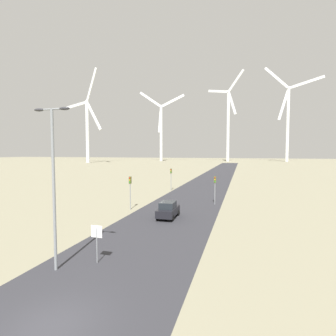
{
  "coord_description": "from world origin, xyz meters",
  "views": [
    {
      "loc": [
        7.64,
        -8.86,
        7.35
      ],
      "look_at": [
        0.0,
        18.02,
        5.62
      ],
      "focal_mm": 28.0,
      "sensor_mm": 36.0,
      "label": 1
    }
  ],
  "objects_px": {
    "traffic_light_post_mid_left": "(171,174)",
    "car_approaching": "(168,210)",
    "streetlamp": "(53,171)",
    "traffic_light_post_near_right": "(215,184)",
    "traffic_light_post_near_left": "(130,185)",
    "wind_turbine_far_left": "(87,124)",
    "wind_turbine_left": "(161,127)",
    "wind_turbine_right": "(288,117)",
    "stop_sign_near": "(97,237)",
    "wind_turbine_center": "(228,120)"
  },
  "relations": [
    {
      "from": "streetlamp",
      "to": "wind_turbine_far_left",
      "type": "xyz_separation_m",
      "value": [
        -89.23,
        141.75,
        19.75
      ]
    },
    {
      "from": "traffic_light_post_near_left",
      "to": "wind_turbine_left",
      "type": "height_order",
      "value": "wind_turbine_left"
    },
    {
      "from": "stop_sign_near",
      "to": "traffic_light_post_near_right",
      "type": "bearing_deg",
      "value": 75.64
    },
    {
      "from": "traffic_light_post_near_left",
      "to": "traffic_light_post_mid_left",
      "type": "height_order",
      "value": "traffic_light_post_near_left"
    },
    {
      "from": "stop_sign_near",
      "to": "wind_turbine_far_left",
      "type": "xyz_separation_m",
      "value": [
        -91.16,
        140.16,
        24.19
      ]
    },
    {
      "from": "stop_sign_near",
      "to": "wind_turbine_left",
      "type": "bearing_deg",
      "value": 106.09
    },
    {
      "from": "stop_sign_near",
      "to": "traffic_light_post_mid_left",
      "type": "xyz_separation_m",
      "value": [
        -3.86,
        32.82,
        1.28
      ]
    },
    {
      "from": "traffic_light_post_near_left",
      "to": "traffic_light_post_mid_left",
      "type": "bearing_deg",
      "value": 87.94
    },
    {
      "from": "car_approaching",
      "to": "wind_turbine_right",
      "type": "height_order",
      "value": "wind_turbine_right"
    },
    {
      "from": "traffic_light_post_mid_left",
      "to": "stop_sign_near",
      "type": "bearing_deg",
      "value": -83.3
    },
    {
      "from": "stop_sign_near",
      "to": "car_approaching",
      "type": "relative_size",
      "value": 0.61
    },
    {
      "from": "wind_turbine_far_left",
      "to": "wind_turbine_center",
      "type": "distance_m",
      "value": 102.67
    },
    {
      "from": "stop_sign_near",
      "to": "traffic_light_post_mid_left",
      "type": "bearing_deg",
      "value": 96.7
    },
    {
      "from": "stop_sign_near",
      "to": "traffic_light_post_mid_left",
      "type": "height_order",
      "value": "traffic_light_post_mid_left"
    },
    {
      "from": "traffic_light_post_near_left",
      "to": "stop_sign_near",
      "type": "bearing_deg",
      "value": -73.75
    },
    {
      "from": "traffic_light_post_mid_left",
      "to": "wind_turbine_far_left",
      "type": "height_order",
      "value": "wind_turbine_far_left"
    },
    {
      "from": "traffic_light_post_mid_left",
      "to": "wind_turbine_center",
      "type": "distance_m",
      "value": 159.9
    },
    {
      "from": "traffic_light_post_near_right",
      "to": "wind_turbine_center",
      "type": "distance_m",
      "value": 171.13
    },
    {
      "from": "traffic_light_post_mid_left",
      "to": "traffic_light_post_near_left",
      "type": "bearing_deg",
      "value": -92.06
    },
    {
      "from": "wind_turbine_center",
      "to": "streetlamp",
      "type": "bearing_deg",
      "value": -90.08
    },
    {
      "from": "traffic_light_post_near_right",
      "to": "car_approaching",
      "type": "xyz_separation_m",
      "value": [
        -4.25,
        -8.88,
        -1.98
      ]
    },
    {
      "from": "traffic_light_post_near_left",
      "to": "car_approaching",
      "type": "distance_m",
      "value": 6.72
    },
    {
      "from": "traffic_light_post_near_right",
      "to": "car_approaching",
      "type": "distance_m",
      "value": 10.05
    },
    {
      "from": "traffic_light_post_mid_left",
      "to": "wind_turbine_left",
      "type": "relative_size",
      "value": 0.08
    },
    {
      "from": "traffic_light_post_mid_left",
      "to": "car_approaching",
      "type": "relative_size",
      "value": 1.0
    },
    {
      "from": "traffic_light_post_near_left",
      "to": "wind_turbine_center",
      "type": "bearing_deg",
      "value": 89.07
    },
    {
      "from": "wind_turbine_center",
      "to": "wind_turbine_right",
      "type": "xyz_separation_m",
      "value": [
        42.79,
        7.37,
        1.7
      ]
    },
    {
      "from": "stop_sign_near",
      "to": "traffic_light_post_mid_left",
      "type": "distance_m",
      "value": 33.07
    },
    {
      "from": "stop_sign_near",
      "to": "traffic_light_post_near_left",
      "type": "bearing_deg",
      "value": 106.25
    },
    {
      "from": "streetlamp",
      "to": "car_approaching",
      "type": "relative_size",
      "value": 2.42
    },
    {
      "from": "traffic_light_post_near_left",
      "to": "traffic_light_post_mid_left",
      "type": "xyz_separation_m",
      "value": [
        0.63,
        17.43,
        -0.05
      ]
    },
    {
      "from": "car_approaching",
      "to": "wind_turbine_left",
      "type": "bearing_deg",
      "value": 107.6
    },
    {
      "from": "traffic_light_post_near_right",
      "to": "wind_turbine_right",
      "type": "xyz_separation_m",
      "value": [
        35.6,
        175.91,
        30.44
      ]
    },
    {
      "from": "car_approaching",
      "to": "streetlamp",
      "type": "bearing_deg",
      "value": -102.66
    },
    {
      "from": "wind_turbine_right",
      "to": "wind_turbine_far_left",
      "type": "bearing_deg",
      "value": -156.57
    },
    {
      "from": "car_approaching",
      "to": "wind_turbine_right",
      "type": "distance_m",
      "value": 191.8
    },
    {
      "from": "wind_turbine_far_left",
      "to": "wind_turbine_left",
      "type": "height_order",
      "value": "wind_turbine_far_left"
    },
    {
      "from": "wind_turbine_center",
      "to": "traffic_light_post_near_right",
      "type": "bearing_deg",
      "value": -87.56
    },
    {
      "from": "traffic_light_post_near_right",
      "to": "traffic_light_post_near_left",
      "type": "bearing_deg",
      "value": -148.22
    },
    {
      "from": "wind_turbine_left",
      "to": "wind_turbine_right",
      "type": "distance_m",
      "value": 95.44
    },
    {
      "from": "wind_turbine_far_left",
      "to": "wind_turbine_right",
      "type": "distance_m",
      "value": 144.38
    },
    {
      "from": "streetlamp",
      "to": "traffic_light_post_near_left",
      "type": "distance_m",
      "value": 17.45
    },
    {
      "from": "stop_sign_near",
      "to": "wind_turbine_right",
      "type": "height_order",
      "value": "wind_turbine_right"
    },
    {
      "from": "wind_turbine_left",
      "to": "wind_turbine_right",
      "type": "bearing_deg",
      "value": 7.97
    },
    {
      "from": "wind_turbine_right",
      "to": "wind_turbine_center",
      "type": "bearing_deg",
      "value": -170.23
    },
    {
      "from": "streetlamp",
      "to": "wind_turbine_right",
      "type": "relative_size",
      "value": 0.14
    },
    {
      "from": "wind_turbine_far_left",
      "to": "wind_turbine_right",
      "type": "xyz_separation_m",
      "value": [
        132.3,
        57.34,
        7.38
      ]
    },
    {
      "from": "car_approaching",
      "to": "traffic_light_post_mid_left",
      "type": "bearing_deg",
      "value": 104.32
    },
    {
      "from": "traffic_light_post_near_right",
      "to": "wind_turbine_right",
      "type": "distance_m",
      "value": 182.04
    },
    {
      "from": "wind_turbine_right",
      "to": "stop_sign_near",
      "type": "bearing_deg",
      "value": -101.76
    }
  ]
}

